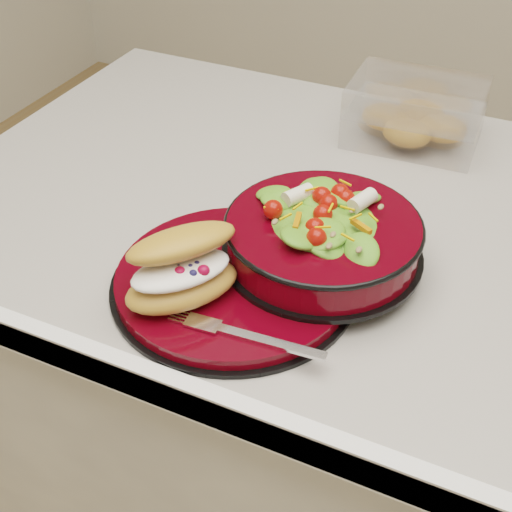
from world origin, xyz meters
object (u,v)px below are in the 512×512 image
at_px(fork, 249,336).
at_px(pastry_box, 415,114).
at_px(island_counter, 349,431).
at_px(croissant, 184,269).
at_px(salad_bowl, 323,231).
at_px(dinner_plate, 234,281).

bearing_deg(fork, pastry_box, -7.60).
bearing_deg(island_counter, fork, -99.84).
relative_size(croissant, pastry_box, 0.79).
xyz_separation_m(island_counter, fork, (-0.05, -0.29, 0.47)).
bearing_deg(croissant, pastry_box, 22.89).
bearing_deg(croissant, fork, -70.97).
distance_m(salad_bowl, croissant, 0.18).
bearing_deg(salad_bowl, fork, -96.40).
bearing_deg(salad_bowl, island_counter, 75.71).
xyz_separation_m(salad_bowl, fork, (-0.02, -0.16, -0.04)).
xyz_separation_m(island_counter, croissant, (-0.14, -0.26, 0.50)).
bearing_deg(croissant, salad_bowl, -3.05).
bearing_deg(pastry_box, island_counter, -88.60).
distance_m(island_counter, salad_bowl, 0.52).
bearing_deg(dinner_plate, island_counter, 61.26).
relative_size(dinner_plate, fork, 1.84).
bearing_deg(dinner_plate, salad_bowl, 44.68).
relative_size(croissant, fork, 1.02).
distance_m(salad_bowl, pastry_box, 0.37).
relative_size(fork, pastry_box, 0.77).
distance_m(dinner_plate, fork, 0.11).
distance_m(island_counter, croissant, 0.58).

